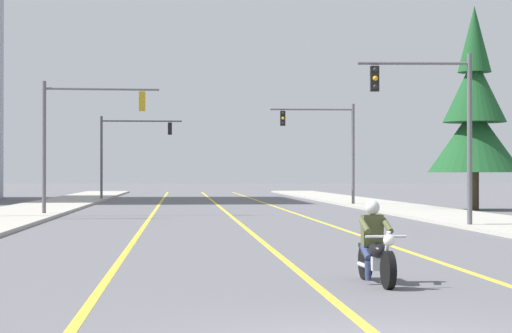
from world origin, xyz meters
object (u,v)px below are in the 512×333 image
(motorcycle_with_rider, at_px, (375,250))
(traffic_signal_mid_right, at_px, (329,138))
(traffic_signal_near_left, at_px, (78,126))
(traffic_signal_near_right, at_px, (438,114))
(traffic_signal_mid_left, at_px, (126,144))
(conifer_tree_right_verge_far, at_px, (475,116))

(motorcycle_with_rider, height_order, traffic_signal_mid_right, traffic_signal_mid_right)
(motorcycle_with_rider, bearing_deg, traffic_signal_near_left, 105.77)
(traffic_signal_near_right, bearing_deg, motorcycle_with_rider, -108.36)
(traffic_signal_mid_right, relative_size, traffic_signal_mid_left, 1.00)
(motorcycle_with_rider, xyz_separation_m, conifer_tree_right_verge_far, (12.28, 34.37, 4.43))
(motorcycle_with_rider, xyz_separation_m, traffic_signal_near_left, (-8.09, 28.65, 3.54))
(traffic_signal_near_left, distance_m, traffic_signal_mid_left, 27.17)
(traffic_signal_near_right, relative_size, traffic_signal_near_left, 1.00)
(traffic_signal_mid_right, bearing_deg, conifer_tree_right_verge_far, -48.51)
(traffic_signal_mid_right, bearing_deg, traffic_signal_near_right, -89.74)
(motorcycle_with_rider, relative_size, traffic_signal_mid_left, 0.35)
(conifer_tree_right_verge_far, bearing_deg, traffic_signal_near_left, -164.32)
(traffic_signal_mid_right, distance_m, traffic_signal_mid_left, 19.03)
(traffic_signal_near_left, relative_size, traffic_signal_mid_right, 1.00)
(traffic_signal_mid_left, bearing_deg, traffic_signal_near_right, -71.23)
(traffic_signal_mid_left, xyz_separation_m, conifer_tree_right_verge_far, (19.70, -21.44, 0.85))
(traffic_signal_mid_left, distance_m, conifer_tree_right_verge_far, 29.13)
(conifer_tree_right_verge_far, bearing_deg, traffic_signal_near_right, -110.94)
(traffic_signal_mid_right, height_order, traffic_signal_mid_left, same)
(traffic_signal_near_right, distance_m, traffic_signal_near_left, 17.94)
(traffic_signal_near_left, bearing_deg, conifer_tree_right_verge_far, 15.68)
(traffic_signal_near_right, height_order, traffic_signal_mid_left, same)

